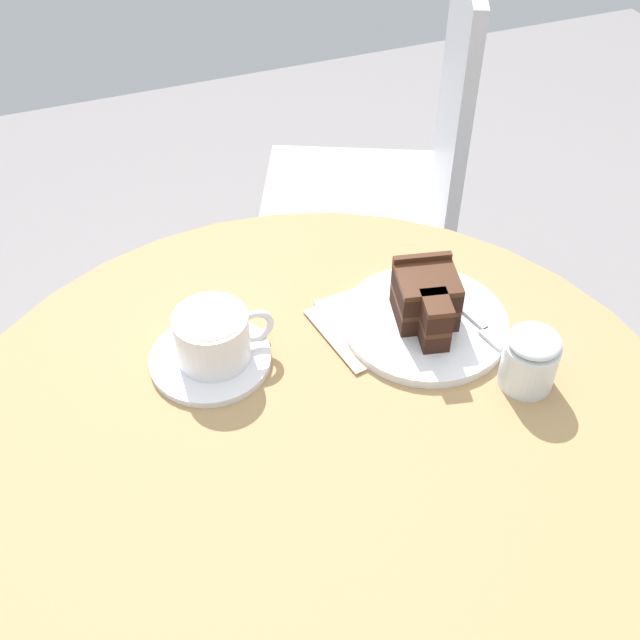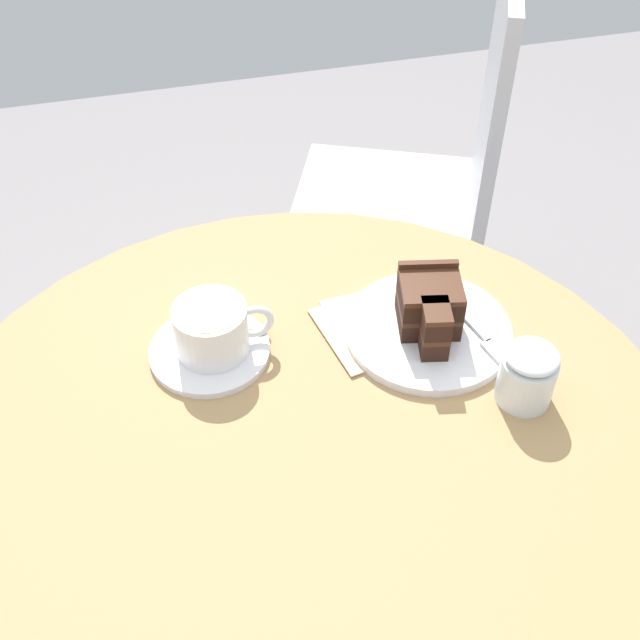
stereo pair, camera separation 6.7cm
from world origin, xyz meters
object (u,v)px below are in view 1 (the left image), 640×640
at_px(cake_plate, 425,323).
at_px(napkin, 378,322).
at_px(teaspoon, 238,331).
at_px(cake_slice, 427,299).
at_px(cafe_chair, 403,164).
at_px(coffee_cup, 214,336).
at_px(saucer, 211,359).
at_px(sugar_pot, 530,359).
at_px(fork, 475,320).

xyz_separation_m(cake_plate, napkin, (-0.05, 0.02, -0.00)).
distance_m(teaspoon, cake_slice, 0.23).
relative_size(cake_slice, cafe_chair, 0.12).
bearing_deg(cake_slice, cafe_chair, 66.91).
height_order(coffee_cup, cake_slice, cake_slice).
bearing_deg(saucer, teaspoon, 32.87).
bearing_deg(coffee_cup, napkin, -2.07).
bearing_deg(sugar_pot, teaspoon, 148.04).
bearing_deg(saucer, cafe_chair, 47.12).
relative_size(cake_slice, napkin, 0.68).
bearing_deg(teaspoon, napkin, 19.19).
bearing_deg(cake_plate, fork, -22.98).
xyz_separation_m(cake_slice, cafe_chair, (0.25, 0.58, -0.22)).
xyz_separation_m(fork, cafe_chair, (0.19, 0.61, -0.19)).
height_order(cake_plate, napkin, cake_plate).
relative_size(teaspoon, cake_slice, 0.83).
bearing_deg(fork, sugar_pot, -5.25).
bearing_deg(fork, coffee_cup, -113.78).
bearing_deg(teaspoon, cake_slice, 16.09).
relative_size(cake_plate, sugar_pot, 2.67).
distance_m(fork, cafe_chair, 0.66).
height_order(coffee_cup, fork, coffee_cup).
relative_size(saucer, sugar_pot, 1.87).
distance_m(saucer, cafe_chair, 0.77).
relative_size(saucer, teaspoon, 1.60).
height_order(napkin, cafe_chair, cafe_chair).
xyz_separation_m(teaspoon, cake_plate, (0.22, -0.06, -0.01)).
bearing_deg(coffee_cup, cake_slice, -6.88).
height_order(saucer, fork, fork).
distance_m(coffee_cup, cake_plate, 0.26).
height_order(cake_slice, cafe_chair, cafe_chair).
bearing_deg(napkin, coffee_cup, 177.93).
distance_m(teaspoon, sugar_pot, 0.34).
height_order(coffee_cup, sugar_pot, sugar_pot).
xyz_separation_m(coffee_cup, teaspoon, (0.03, 0.03, -0.03)).
distance_m(fork, sugar_pot, 0.10).
relative_size(cake_slice, fork, 0.73).
height_order(coffee_cup, napkin, coffee_cup).
xyz_separation_m(saucer, fork, (0.32, -0.06, 0.01)).
distance_m(cake_plate, fork, 0.06).
xyz_separation_m(teaspoon, sugar_pot, (0.29, -0.18, 0.03)).
bearing_deg(napkin, cafe_chair, 61.74).
relative_size(saucer, napkin, 0.91).
distance_m(coffee_cup, napkin, 0.21).
bearing_deg(sugar_pot, cafe_chair, 75.84).
bearing_deg(cake_plate, teaspoon, 164.83).
height_order(cake_slice, napkin, cake_slice).
height_order(napkin, sugar_pot, sugar_pot).
bearing_deg(cake_slice, teaspoon, 165.15).
bearing_deg(teaspoon, cafe_chair, 79.06).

